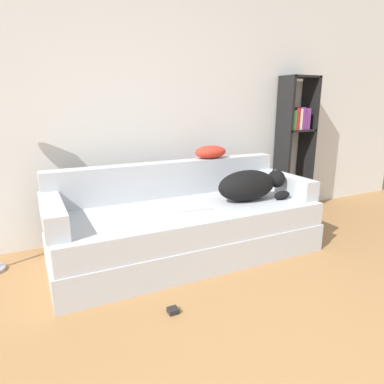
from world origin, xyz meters
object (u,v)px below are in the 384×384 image
laptop (189,208)px  bookshelf (296,136)px  power_adapter (173,311)px  throw_pillow (210,152)px  dog (251,185)px  couch (187,231)px

laptop → bookshelf: size_ratio=0.23×
power_adapter → throw_pillow: bearing=51.7°
throw_pillow → power_adapter: 1.64m
dog → bookshelf: bookshelf is taller
couch → throw_pillow: (0.44, 0.39, 0.61)m
dog → throw_pillow: bearing=109.3°
couch → bookshelf: bookshelf is taller
dog → laptop: bearing=179.4°
dog → power_adapter: dog is taller
dog → power_adapter: bearing=-147.6°
couch → power_adapter: bearing=-121.4°
power_adapter → couch: bearing=58.6°
couch → power_adapter: 0.88m
couch → dog: bearing=-6.7°
dog → bookshelf: 1.30m
couch → power_adapter: couch is taller
laptop → power_adapter: bearing=-115.8°
throw_pillow → power_adapter: size_ratio=5.02×
dog → laptop: 0.62m
dog → power_adapter: (-1.05, -0.66, -0.57)m
laptop → throw_pillow: 0.74m
throw_pillow → dog: bearing=-70.7°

